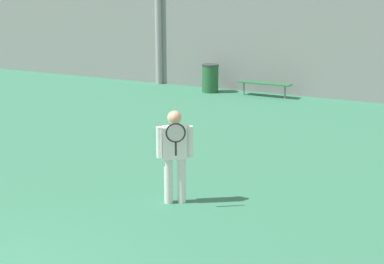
{
  "coord_description": "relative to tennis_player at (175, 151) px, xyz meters",
  "views": [
    {
      "loc": [
        4.66,
        -2.91,
        3.39
      ],
      "look_at": [
        0.31,
        5.43,
        0.87
      ],
      "focal_mm": 50.0,
      "sensor_mm": 36.0,
      "label": 1
    }
  ],
  "objects": [
    {
      "name": "trash_bin",
      "position": [
        -3.73,
        9.1,
        -0.4
      ],
      "size": [
        0.58,
        0.58,
        0.95
      ],
      "color": "#235B33",
      "rests_on": "ground_plane"
    },
    {
      "name": "bench_courtside_near",
      "position": [
        -1.83,
        9.2,
        -0.46
      ],
      "size": [
        1.77,
        0.4,
        0.46
      ],
      "color": "#28663D",
      "rests_on": "ground_plane"
    },
    {
      "name": "tennis_player",
      "position": [
        0.0,
        0.0,
        0.0
      ],
      "size": [
        0.55,
        0.52,
        1.54
      ],
      "rotation": [
        0.0,
        0.0,
        0.57
      ],
      "color": "silver",
      "rests_on": "ground_plane"
    },
    {
      "name": "back_fence",
      "position": [
        -0.63,
        9.85,
        0.67
      ],
      "size": [
        29.25,
        0.06,
        3.09
      ],
      "color": "gray",
      "rests_on": "ground_plane"
    }
  ]
}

